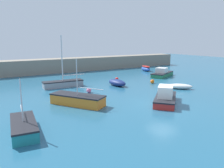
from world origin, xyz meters
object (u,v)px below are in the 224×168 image
open_tender_yellow (117,83)px  sailboat_tall_mast (63,83)px  motorboat_grey_hull (162,73)px  mooring_buoy_orange (152,81)px  rowboat_white_midwater (180,86)px  sailboat_short_mast (24,127)px  mooring_buoy_red (117,79)px  rowboat_with_red_cover (146,68)px  motorboat_with_cabin (165,97)px  mooring_buoy_pink (89,90)px  sailboat_twin_hulled (78,100)px

open_tender_yellow → sailboat_tall_mast: sailboat_tall_mast is taller
motorboat_grey_hull → mooring_buoy_orange: size_ratio=10.23×
motorboat_grey_hull → rowboat_white_midwater: (-4.85, -8.21, -0.21)m
sailboat_short_mast → sailboat_tall_mast: sailboat_tall_mast is taller
open_tender_yellow → mooring_buoy_orange: size_ratio=5.82×
sailboat_short_mast → rowboat_white_midwater: (19.21, 4.00, -0.10)m
open_tender_yellow → mooring_buoy_red: 3.72m
motorboat_grey_hull → mooring_buoy_red: 8.68m
open_tender_yellow → mooring_buoy_orange: (5.12, -1.26, -0.14)m
rowboat_white_midwater → rowboat_with_red_cover: bearing=-70.2°
open_tender_yellow → rowboat_with_red_cover: (12.50, 9.09, 0.09)m
motorboat_with_cabin → open_tender_yellow: size_ratio=1.48×
mooring_buoy_red → mooring_buoy_pink: size_ratio=0.89×
open_tender_yellow → rowboat_with_red_cover: size_ratio=1.06×
rowboat_white_midwater → mooring_buoy_orange: (-0.65, 4.42, -0.03)m
motorboat_with_cabin → sailboat_short_mast: 12.97m
motorboat_with_cabin → sailboat_short_mast: (-12.97, -0.18, -0.20)m
sailboat_twin_hulled → mooring_buoy_red: (9.91, 8.73, -0.26)m
mooring_buoy_orange → open_tender_yellow: bearing=166.2°
sailboat_twin_hulled → rowboat_white_midwater: sailboat_twin_hulled is taller
sailboat_twin_hulled → sailboat_tall_mast: (1.44, 8.47, -0.02)m
rowboat_white_midwater → mooring_buoy_orange: bearing=-37.3°
open_tender_yellow → mooring_buoy_red: (1.96, 3.16, -0.17)m
open_tender_yellow → motorboat_grey_hull: (10.62, 2.53, 0.10)m
rowboat_with_red_cover → sailboat_twin_hulled: bearing=136.6°
mooring_buoy_pink → sailboat_twin_hulled: bearing=-127.6°
rowboat_with_red_cover → mooring_buoy_red: bearing=130.3°
sailboat_short_mast → motorboat_with_cabin: bearing=96.5°
sailboat_twin_hulled → rowboat_with_red_cover: bearing=-88.4°
sailboat_twin_hulled → motorboat_with_cabin: (7.47, -3.94, 0.11)m
rowboat_white_midwater → mooring_buoy_orange: size_ratio=5.39×
sailboat_short_mast → sailboat_tall_mast: size_ratio=0.65×
sailboat_twin_hulled → motorboat_grey_hull: (18.56, 8.10, 0.02)m
mooring_buoy_orange → sailboat_twin_hulled: bearing=-161.8°
sailboat_short_mast → rowboat_with_red_cover: 32.02m
sailboat_twin_hulled → mooring_buoy_orange: 13.76m
mooring_buoy_orange → mooring_buoy_red: size_ratio=1.13×
sailboat_short_mast → mooring_buoy_pink: size_ratio=7.67×
mooring_buoy_red → sailboat_tall_mast: bearing=-178.3°
motorboat_grey_hull → sailboat_tall_mast: bearing=152.8°
sailboat_tall_mast → rowboat_with_red_cover: bearing=-159.6°
sailboat_tall_mast → mooring_buoy_red: sailboat_tall_mast is taller
sailboat_twin_hulled → mooring_buoy_red: sailboat_twin_hulled is taller
rowboat_white_midwater → mooring_buoy_pink: 11.45m
sailboat_twin_hulled → motorboat_grey_hull: bearing=-100.5°
rowboat_with_red_cover → mooring_buoy_orange: (-7.38, -10.35, -0.24)m
open_tender_yellow → motorboat_with_cabin: bearing=-7.9°
rowboat_white_midwater → mooring_buoy_red: (-3.81, 8.85, -0.07)m
rowboat_white_midwater → motorboat_with_cabin: bearing=75.8°
motorboat_with_cabin → mooring_buoy_pink: size_ratio=8.71×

